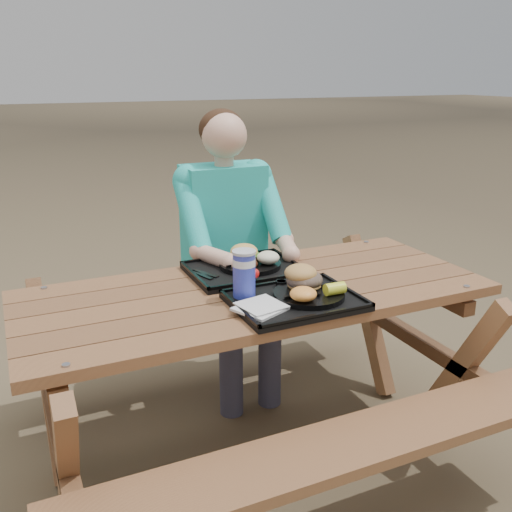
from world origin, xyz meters
name	(u,v)px	position (x,y,z in m)	size (l,w,h in m)	color
ground	(256,451)	(0.00, 0.00, 0.00)	(60.00, 60.00, 0.00)	#999999
picnic_table	(256,373)	(0.00, 0.00, 0.38)	(1.80, 1.49, 0.75)	#999999
tray_near	(295,301)	(0.06, -0.21, 0.76)	(0.45, 0.35, 0.02)	black
tray_far	(244,271)	(0.03, 0.18, 0.76)	(0.45, 0.35, 0.02)	black
plate_near	(309,294)	(0.11, -0.21, 0.78)	(0.26, 0.26, 0.02)	black
plate_far	(250,264)	(0.06, 0.19, 0.78)	(0.26, 0.26, 0.02)	black
napkin_stack	(260,308)	(-0.10, -0.24, 0.78)	(0.15, 0.15, 0.02)	silver
soda_cup	(244,275)	(-0.10, -0.11, 0.85)	(0.08, 0.08, 0.16)	#1522A2
condiment_bbq	(281,284)	(0.07, -0.08, 0.78)	(0.04, 0.04, 0.03)	black
condiment_mustard	(294,282)	(0.12, -0.08, 0.78)	(0.04, 0.04, 0.03)	orange
sandwich	(305,270)	(0.13, -0.16, 0.86)	(0.13, 0.13, 0.13)	#C08843
mac_cheese	(303,294)	(0.06, -0.27, 0.81)	(0.10, 0.10, 0.05)	#F8A241
corn_cob	(335,289)	(0.19, -0.27, 0.81)	(0.07, 0.07, 0.04)	#ECF333
cutlery_far	(205,273)	(-0.15, 0.18, 0.77)	(0.02, 0.14, 0.01)	black
burger	(244,248)	(0.05, 0.22, 0.84)	(0.12, 0.12, 0.11)	#E3AA50
baked_beans	(247,264)	(0.01, 0.12, 0.81)	(0.09, 0.09, 0.04)	#441B0D
potato_salad	(268,258)	(0.12, 0.14, 0.82)	(0.09, 0.09, 0.05)	#F0ECCB
diner	(226,264)	(0.12, 0.62, 0.64)	(0.48, 0.84, 1.28)	#1BBDB1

